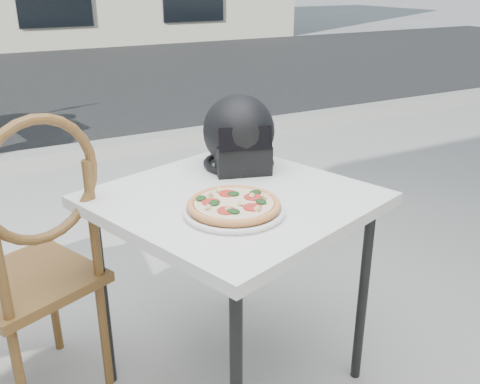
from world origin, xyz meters
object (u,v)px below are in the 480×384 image
plate (234,211)px  cafe_table_main (233,213)px  helmet (239,136)px  pizza (234,204)px  cafe_chair_main (35,253)px

plate → cafe_table_main: bearing=62.9°
cafe_table_main → helmet: (0.16, 0.25, 0.21)m
plate → helmet: helmet is taller
pizza → helmet: size_ratio=0.91×
plate → pizza: pizza is taller
cafe_chair_main → helmet: bearing=158.7°
cafe_table_main → plate: bearing=-117.1°
cafe_table_main → cafe_chair_main: size_ratio=0.94×
cafe_table_main → cafe_chair_main: (-0.67, 0.24, -0.10)m
pizza → cafe_chair_main: bearing=146.8°
cafe_chair_main → pizza: bearing=124.4°
plate → pizza: size_ratio=1.18×
pizza → helmet: helmet is taller
plate → pizza: (0.00, 0.00, 0.02)m
cafe_chair_main → cafe_table_main: bearing=137.9°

